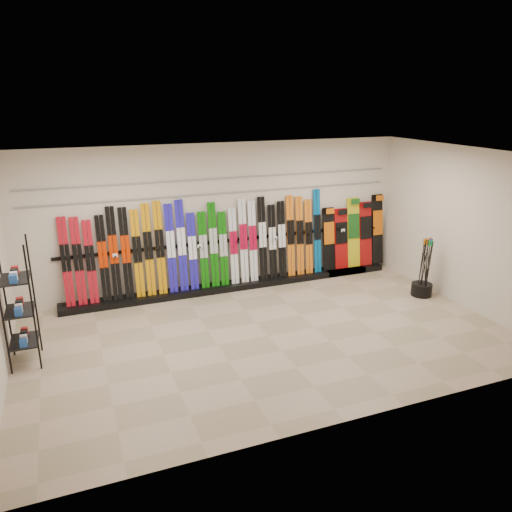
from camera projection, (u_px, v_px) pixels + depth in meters
name	position (u px, v px, depth m)	size (l,w,h in m)	color
floor	(268.00, 336.00, 8.43)	(8.00, 8.00, 0.00)	#9B8A6B
back_wall	(221.00, 217.00, 10.18)	(8.00, 8.00, 0.00)	beige
right_wall	(465.00, 228.00, 9.36)	(5.00, 5.00, 0.00)	beige
ceiling	(269.00, 157.00, 7.51)	(8.00, 8.00, 0.00)	silver
ski_rack_base	(236.00, 285.00, 10.51)	(8.00, 0.40, 0.12)	black
skis	(203.00, 247.00, 10.05)	(5.37, 0.24, 1.83)	#B4101E
snowboards	(354.00, 235.00, 11.33)	(1.56, 0.25, 1.60)	black
accessory_rack	(19.00, 303.00, 7.33)	(0.40, 0.60, 1.93)	black
pole_bin	(421.00, 289.00, 10.11)	(0.41, 0.41, 0.25)	black
ski_poles	(425.00, 268.00, 9.92)	(0.29, 0.30, 1.18)	black
slatwall_rail_0	(221.00, 193.00, 10.01)	(7.60, 0.02, 0.03)	gray
slatwall_rail_1	(221.00, 178.00, 9.92)	(7.60, 0.02, 0.03)	gray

